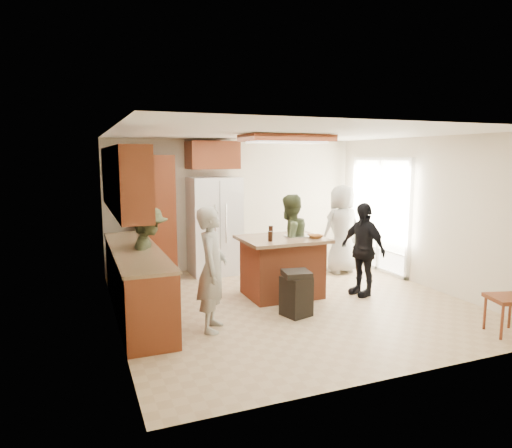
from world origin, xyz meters
name	(u,v)px	position (x,y,z in m)	size (l,w,h in m)	color
room_shell	(440,218)	(4.37, 1.64, 0.87)	(8.00, 5.20, 5.00)	tan
person_front_left	(212,269)	(-1.39, -0.59, 0.78)	(0.57, 0.42, 1.57)	#9C9C94
person_behind_left	(289,242)	(0.28, 0.66, 0.78)	(0.76, 0.47, 1.57)	#333D23
person_behind_right	(342,229)	(1.68, 1.29, 0.83)	(0.81, 0.53, 1.65)	#989890
person_side_right	(363,249)	(1.22, -0.04, 0.74)	(0.86, 0.44, 1.47)	black
person_counter	(149,259)	(-2.01, 0.45, 0.75)	(0.97, 0.45, 1.50)	#333820
left_cabinetry	(132,246)	(-2.24, 0.40, 0.96)	(0.64, 3.00, 2.30)	maroon
back_wall_units	(171,201)	(-1.33, 2.20, 1.38)	(1.80, 0.60, 2.45)	maroon
refrigerator	(214,226)	(-0.55, 2.12, 0.90)	(0.90, 0.76, 1.80)	white
kitchen_island	(282,266)	(0.03, 0.38, 0.47)	(1.28, 1.03, 0.93)	brown
island_items	(299,235)	(0.28, 0.30, 0.97)	(0.89, 0.66, 0.15)	silver
trash_bin	(296,293)	(-0.18, -0.53, 0.32)	(0.42, 0.42, 0.63)	black
spindle_chair	(509,298)	(1.95, -2.08, 0.45)	(0.52, 0.52, 0.99)	maroon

